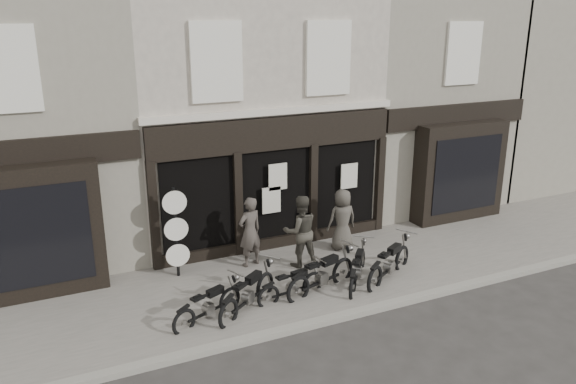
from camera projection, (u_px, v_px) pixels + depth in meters
name	position (u px, v px, depth m)	size (l,w,h in m)	color
ground_plane	(324.00, 293.00, 13.78)	(90.00, 90.00, 0.00)	#2D2B28
pavement	(308.00, 276.00, 14.54)	(30.00, 4.20, 0.12)	#646058
kerb	(351.00, 314.00, 12.68)	(30.00, 0.25, 0.13)	gray
central_building	(237.00, 96.00, 17.70)	(7.30, 6.22, 8.34)	#BCB1A1
neighbour_left	(16.00, 112.00, 15.11)	(5.60, 6.73, 8.34)	gray
neighbour_right	(403.00, 87.00, 20.22)	(5.60, 6.73, 8.34)	gray
filler_right	(562.00, 76.00, 23.57)	(11.00, 6.00, 8.20)	gray
motorcycle_0	(208.00, 308.00, 12.35)	(1.81, 1.02, 0.92)	black
motorcycle_1	(248.00, 296.00, 12.76)	(1.91, 1.50, 1.05)	black
motorcycle_2	(292.00, 287.00, 13.30)	(1.86, 0.58, 0.90)	black
motorcycle_3	(322.00, 277.00, 13.66)	(2.18, 0.98, 1.08)	black
motorcycle_4	(358.00, 271.00, 14.05)	(1.55, 1.73, 1.00)	black
motorcycle_5	(389.00, 266.00, 14.29)	(2.05, 1.36, 1.08)	black
man_left	(250.00, 232.00, 14.78)	(0.69, 0.46, 1.90)	#413B36
man_centre	(300.00, 231.00, 14.77)	(0.95, 0.74, 1.95)	#3A372F
man_right	(342.00, 220.00, 15.86)	(0.86, 0.56, 1.77)	#443F38
advert_sign_post	(176.00, 236.00, 14.09)	(0.61, 0.39, 2.50)	black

